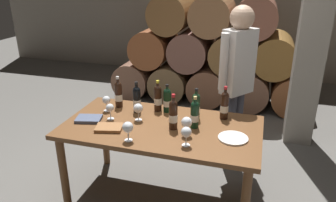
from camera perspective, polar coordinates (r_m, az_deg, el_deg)
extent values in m
plane|color=#66635E|center=(3.23, -1.05, -16.45)|extent=(14.00, 14.00, 0.00)
cube|color=gray|center=(6.68, 10.25, 16.46)|extent=(10.00, 0.24, 2.80)
cylinder|color=brown|center=(5.67, -5.31, 4.38)|extent=(0.60, 0.90, 0.60)
cylinder|color=brown|center=(5.48, 0.85, 3.83)|extent=(0.60, 0.90, 0.60)
cylinder|color=brown|center=(5.35, 7.36, 3.20)|extent=(0.60, 0.90, 0.60)
cylinder|color=brown|center=(5.30, 14.09, 2.50)|extent=(0.60, 0.90, 0.60)
cylinder|color=brown|center=(5.32, 20.86, 1.76)|extent=(0.60, 0.90, 0.60)
cylinder|color=brown|center=(5.42, -2.37, 9.61)|extent=(0.60, 0.90, 0.60)
cylinder|color=brown|center=(5.26, 4.23, 9.17)|extent=(0.60, 0.90, 0.60)
cylinder|color=brown|center=(5.16, 11.14, 8.58)|extent=(0.60, 0.90, 0.60)
cylinder|color=brown|center=(5.15, 18.18, 7.85)|extent=(0.60, 0.90, 0.60)
cylinder|color=brown|center=(5.24, 0.91, 15.24)|extent=(0.60, 0.90, 0.60)
cylinder|color=#8B5E3B|center=(5.11, 7.97, 14.86)|extent=(0.60, 0.90, 0.60)
cylinder|color=brown|center=(5.05, 15.26, 14.24)|extent=(0.60, 0.90, 0.60)
cube|color=gray|center=(4.11, 24.03, 10.19)|extent=(0.32, 0.32, 2.60)
cube|color=brown|center=(2.83, -1.16, -4.65)|extent=(1.70, 0.90, 0.04)
cylinder|color=brown|center=(3.03, -17.80, -12.18)|extent=(0.07, 0.07, 0.72)
cylinder|color=brown|center=(3.60, -11.01, -5.72)|extent=(0.07, 0.07, 0.72)
cylinder|color=brown|center=(3.25, 14.30, -9.28)|extent=(0.07, 0.07, 0.72)
cylinder|color=black|center=(2.72, 0.93, -2.80)|extent=(0.07, 0.07, 0.22)
sphere|color=black|center=(2.67, 0.94, -0.56)|extent=(0.07, 0.07, 0.07)
cylinder|color=black|center=(2.66, 0.95, 0.00)|extent=(0.03, 0.03, 0.07)
cylinder|color=#B21E23|center=(2.65, 0.95, 0.94)|extent=(0.03, 0.03, 0.02)
cylinder|color=silver|center=(2.72, 0.93, -3.01)|extent=(0.07, 0.07, 0.07)
cylinder|color=black|center=(3.20, -8.66, 0.82)|extent=(0.07, 0.07, 0.22)
sphere|color=black|center=(3.16, -8.78, 2.76)|extent=(0.07, 0.07, 0.07)
cylinder|color=black|center=(3.15, -8.81, 3.24)|extent=(0.03, 0.03, 0.07)
cylinder|color=silver|center=(3.13, -8.86, 4.05)|extent=(0.03, 0.03, 0.02)
cylinder|color=silver|center=(3.20, -8.65, 0.64)|extent=(0.07, 0.07, 0.07)
cylinder|color=#19381E|center=(2.91, 4.91, -1.30)|extent=(0.07, 0.07, 0.20)
sphere|color=#19381E|center=(2.87, 4.98, 0.67)|extent=(0.07, 0.07, 0.07)
cylinder|color=#19381E|center=(2.86, 4.99, 1.15)|extent=(0.03, 0.03, 0.06)
cylinder|color=black|center=(2.85, 5.02, 1.97)|extent=(0.03, 0.03, 0.02)
cylinder|color=silver|center=(2.92, 4.90, -1.49)|extent=(0.07, 0.07, 0.06)
cylinder|color=black|center=(3.06, -5.47, -0.11)|extent=(0.07, 0.07, 0.21)
sphere|color=black|center=(3.02, -5.55, 1.85)|extent=(0.07, 0.07, 0.07)
cylinder|color=black|center=(3.01, -5.57, 2.33)|extent=(0.03, 0.03, 0.07)
cylinder|color=black|center=(2.99, -5.60, 3.14)|extent=(0.03, 0.03, 0.02)
cylinder|color=silver|center=(3.06, -5.47, -0.29)|extent=(0.07, 0.07, 0.06)
cylinder|color=black|center=(3.08, -1.80, 0.16)|extent=(0.07, 0.07, 0.21)
sphere|color=black|center=(3.04, -1.82, 2.11)|extent=(0.07, 0.07, 0.07)
cylinder|color=black|center=(3.03, -1.83, 2.59)|extent=(0.03, 0.03, 0.07)
cylinder|color=gold|center=(3.01, -1.84, 3.40)|extent=(0.03, 0.03, 0.02)
cylinder|color=silver|center=(3.08, -1.79, -0.02)|extent=(0.07, 0.07, 0.06)
cylinder|color=black|center=(2.95, 9.85, -1.13)|extent=(0.07, 0.07, 0.21)
sphere|color=black|center=(2.91, 9.99, 0.92)|extent=(0.07, 0.07, 0.07)
cylinder|color=black|center=(2.90, 10.03, 1.43)|extent=(0.03, 0.03, 0.07)
cylinder|color=#B21E23|center=(2.88, 10.09, 2.28)|extent=(0.03, 0.03, 0.02)
cylinder|color=silver|center=(2.96, 9.84, -1.32)|extent=(0.07, 0.07, 0.06)
cylinder|color=black|center=(2.76, 4.69, -2.76)|extent=(0.07, 0.07, 0.20)
sphere|color=black|center=(2.72, 4.75, -0.76)|extent=(0.07, 0.07, 0.07)
cylinder|color=black|center=(2.71, 4.77, -0.27)|extent=(0.03, 0.03, 0.06)
cylinder|color=tan|center=(2.69, 4.80, 0.56)|extent=(0.03, 0.03, 0.02)
cylinder|color=silver|center=(2.76, 4.68, -2.94)|extent=(0.07, 0.07, 0.06)
cylinder|color=black|center=(3.05, -0.15, -0.22)|extent=(0.07, 0.07, 0.19)
sphere|color=black|center=(3.02, -0.15, 1.56)|extent=(0.07, 0.07, 0.07)
cylinder|color=black|center=(3.01, -0.15, 1.99)|extent=(0.03, 0.03, 0.06)
cylinder|color=black|center=(2.99, -0.15, 2.72)|extent=(0.03, 0.03, 0.02)
cylinder|color=silver|center=(3.06, -0.15, -0.38)|extent=(0.07, 0.07, 0.06)
cylinder|color=white|center=(2.98, -10.01, -3.08)|extent=(0.06, 0.06, 0.00)
cylinder|color=white|center=(2.97, -10.06, -2.38)|extent=(0.01, 0.01, 0.07)
sphere|color=white|center=(2.94, -10.15, -1.17)|extent=(0.07, 0.07, 0.07)
cylinder|color=white|center=(2.60, -6.95, -6.84)|extent=(0.06, 0.06, 0.00)
cylinder|color=white|center=(2.58, -6.99, -6.07)|extent=(0.01, 0.01, 0.07)
sphere|color=white|center=(2.55, -7.06, -4.58)|extent=(0.09, 0.09, 0.09)
cylinder|color=white|center=(2.52, 3.16, -7.74)|extent=(0.06, 0.06, 0.00)
cylinder|color=white|center=(2.50, 3.18, -6.94)|extent=(0.01, 0.01, 0.07)
sphere|color=white|center=(2.46, 3.22, -5.47)|extent=(0.08, 0.08, 0.08)
cylinder|color=white|center=(3.16, -10.63, -1.65)|extent=(0.06, 0.06, 0.00)
cylinder|color=white|center=(3.14, -10.68, -0.98)|extent=(0.01, 0.01, 0.07)
sphere|color=white|center=(3.12, -10.77, 0.20)|extent=(0.08, 0.08, 0.08)
cylinder|color=white|center=(2.93, -5.19, -3.32)|extent=(0.06, 0.06, 0.00)
cylinder|color=white|center=(2.91, -5.22, -2.61)|extent=(0.01, 0.01, 0.07)
sphere|color=white|center=(2.88, -5.27, -1.27)|extent=(0.09, 0.09, 0.09)
cylinder|color=white|center=(2.66, 3.23, -5.97)|extent=(0.06, 0.06, 0.00)
cylinder|color=white|center=(2.65, 3.25, -5.21)|extent=(0.01, 0.01, 0.07)
sphere|color=white|center=(2.61, 3.29, -3.74)|extent=(0.09, 0.09, 0.09)
cube|color=#936038|center=(2.79, -10.31, -4.64)|extent=(0.25, 0.21, 0.03)
cube|color=#4C5670|center=(2.99, -13.72, -3.07)|extent=(0.25, 0.21, 0.03)
cylinder|color=white|center=(2.66, 11.35, -6.40)|extent=(0.24, 0.24, 0.01)
cylinder|color=#383842|center=(3.58, 11.89, -4.76)|extent=(0.11, 0.11, 0.85)
cylinder|color=#383842|center=(3.50, 10.68, -5.27)|extent=(0.11, 0.11, 0.85)
cube|color=silver|center=(3.28, 12.26, 6.73)|extent=(0.34, 0.36, 0.64)
cylinder|color=silver|center=(3.42, 14.66, 7.73)|extent=(0.08, 0.08, 0.54)
cylinder|color=silver|center=(3.12, 9.72, 6.75)|extent=(0.08, 0.08, 0.54)
sphere|color=tan|center=(3.19, 12.88, 14.09)|extent=(0.23, 0.23, 0.23)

